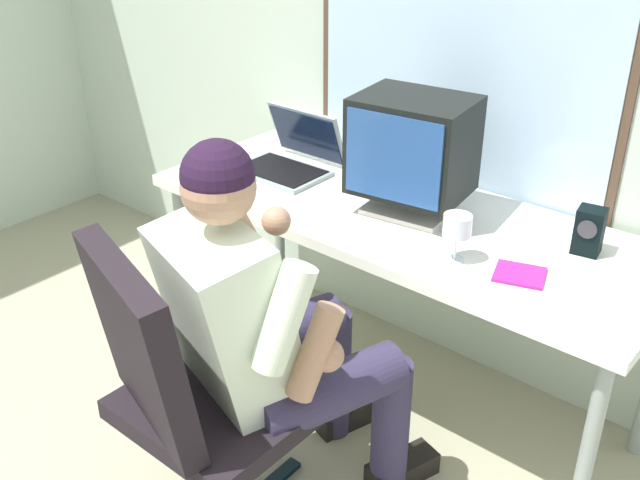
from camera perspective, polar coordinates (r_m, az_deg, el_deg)
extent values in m
cube|color=#B8C8B7|center=(2.60, 16.03, 15.45)|extent=(5.36, 0.06, 2.69)
cube|color=#4C3828|center=(2.68, 10.78, 15.74)|extent=(1.22, 0.01, 1.31)
cube|color=silver|center=(2.68, 10.73, 15.73)|extent=(1.16, 0.02, 1.25)
cylinder|color=gray|center=(3.06, -10.21, -2.00)|extent=(0.05, 0.05, 0.72)
cylinder|color=gray|center=(2.27, 19.53, -15.55)|extent=(0.05, 0.05, 0.72)
cylinder|color=gray|center=(3.39, -3.11, 1.55)|extent=(0.05, 0.05, 0.72)
cube|color=white|center=(2.56, 6.13, 1.74)|extent=(1.79, 0.68, 0.04)
cylinder|color=#3F3F44|center=(2.34, -6.87, -16.44)|extent=(0.05, 0.05, 0.42)
cube|color=black|center=(2.19, -7.22, -12.11)|extent=(0.50, 0.50, 0.06)
cube|color=black|center=(1.96, -13.48, -7.89)|extent=(0.49, 0.27, 0.50)
cylinder|color=#302A47|center=(2.16, 0.77, -11.39)|extent=(0.28, 0.48, 0.15)
cylinder|color=#302A47|center=(2.43, 5.36, -14.00)|extent=(0.12, 0.12, 0.49)
cube|color=black|center=(2.59, 6.25, -16.87)|extent=(0.17, 0.26, 0.08)
cylinder|color=#302A47|center=(2.38, -3.52, -7.28)|extent=(0.28, 0.48, 0.15)
cylinder|color=#302A47|center=(2.62, 1.03, -10.12)|extent=(0.12, 0.12, 0.49)
cube|color=black|center=(2.78, 2.05, -13.05)|extent=(0.17, 0.26, 0.08)
cube|color=silver|center=(2.04, -7.06, -5.68)|extent=(0.45, 0.41, 0.53)
sphere|color=tan|center=(1.86, -7.73, 3.97)|extent=(0.19, 0.19, 0.19)
sphere|color=black|center=(1.85, -7.79, 4.82)|extent=(0.19, 0.19, 0.19)
cylinder|color=silver|center=(1.84, -2.77, -5.92)|extent=(0.14, 0.21, 0.29)
cylinder|color=tan|center=(1.96, -0.40, -8.50)|extent=(0.12, 0.19, 0.27)
sphere|color=tan|center=(1.99, 0.56, -8.74)|extent=(0.09, 0.09, 0.09)
cylinder|color=silver|center=(2.18, -8.62, -0.45)|extent=(0.14, 0.19, 0.29)
cylinder|color=tan|center=(2.25, -5.29, -0.58)|extent=(0.12, 0.19, 0.27)
sphere|color=tan|center=(2.26, -3.33, 1.46)|extent=(0.09, 0.09, 0.09)
cube|color=beige|center=(2.55, 6.79, 2.33)|extent=(0.30, 0.25, 0.02)
cylinder|color=beige|center=(2.53, 6.84, 3.15)|extent=(0.04, 0.04, 0.06)
cube|color=black|center=(2.46, 7.08, 7.16)|extent=(0.40, 0.33, 0.32)
cube|color=#264C8C|center=(2.34, 5.53, 6.13)|extent=(0.32, 0.05, 0.28)
cube|color=#8C9A98|center=(2.83, -2.98, 5.16)|extent=(0.34, 0.23, 0.02)
cube|color=black|center=(2.83, -2.98, 5.35)|extent=(0.31, 0.20, 0.00)
cube|color=#8C9A98|center=(2.90, -0.98, 8.08)|extent=(0.33, 0.09, 0.21)
cube|color=#0F1933|center=(2.90, -1.09, 7.98)|extent=(0.31, 0.08, 0.19)
cylinder|color=silver|center=(2.28, 10.14, -1.46)|extent=(0.06, 0.06, 0.00)
cylinder|color=silver|center=(2.26, 10.22, -0.53)|extent=(0.01, 0.01, 0.08)
cylinder|color=silver|center=(2.22, 10.38, 1.10)|extent=(0.09, 0.09, 0.06)
cylinder|color=#5F0511|center=(2.23, 10.33, 0.64)|extent=(0.08, 0.08, 0.02)
cube|color=black|center=(2.39, 19.74, 0.66)|extent=(0.09, 0.09, 0.14)
cylinder|color=#333338|center=(2.35, 19.62, 0.75)|extent=(0.06, 0.02, 0.06)
cube|color=#911C7C|center=(2.23, 14.91, -2.54)|extent=(0.17, 0.16, 0.01)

